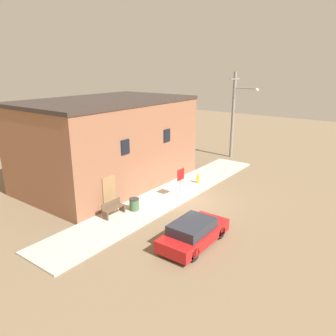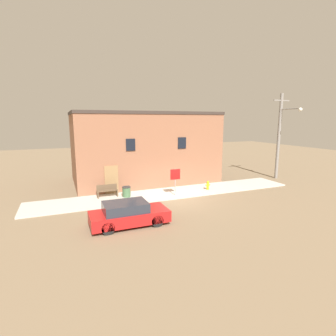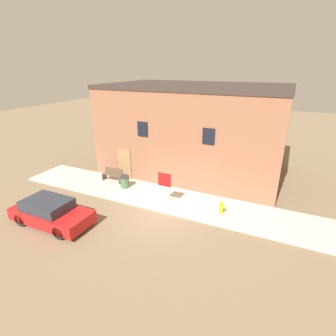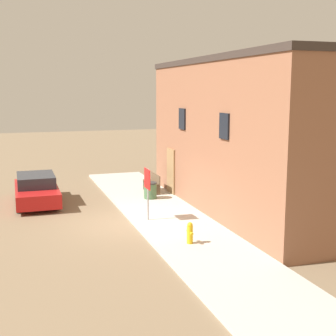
{
  "view_description": "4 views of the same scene",
  "coord_description": "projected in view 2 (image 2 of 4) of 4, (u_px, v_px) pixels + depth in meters",
  "views": [
    {
      "loc": [
        -16.54,
        -10.67,
        8.39
      ],
      "look_at": [
        -0.13,
        1.48,
        2.0
      ],
      "focal_mm": 35.0,
      "sensor_mm": 36.0,
      "label": 1
    },
    {
      "loc": [
        -7.44,
        -16.12,
        5.48
      ],
      "look_at": [
        -0.13,
        1.48,
        2.0
      ],
      "focal_mm": 28.0,
      "sensor_mm": 36.0,
      "label": 2
    },
    {
      "loc": [
        5.64,
        -10.88,
        7.34
      ],
      "look_at": [
        -0.13,
        1.48,
        2.0
      ],
      "focal_mm": 28.0,
      "sensor_mm": 36.0,
      "label": 3
    },
    {
      "loc": [
        16.42,
        -4.02,
        4.94
      ],
      "look_at": [
        -0.13,
        1.48,
        2.0
      ],
      "focal_mm": 50.0,
      "sensor_mm": 36.0,
      "label": 4
    }
  ],
  "objects": [
    {
      "name": "trash_bin",
      "position": [
        126.0,
        192.0,
        18.65
      ],
      "size": [
        0.6,
        0.6,
        0.73
      ],
      "color": "#426642",
      "rests_on": "sidewalk"
    },
    {
      "name": "utility_pole",
      "position": [
        280.0,
        134.0,
        24.32
      ],
      "size": [
        1.8,
        2.44,
        7.9
      ],
      "color": "gray",
      "rests_on": "ground"
    },
    {
      "name": "ground_plane",
      "position": [
        178.0,
        199.0,
        18.44
      ],
      "size": [
        80.0,
        80.0,
        0.0
      ],
      "primitive_type": "plane",
      "color": "#7A664C"
    },
    {
      "name": "brick_building",
      "position": [
        143.0,
        147.0,
        23.84
      ],
      "size": [
        12.2,
        7.67,
        6.18
      ],
      "color": "#8E5B42",
      "rests_on": "ground"
    },
    {
      "name": "sidewalk",
      "position": [
        170.0,
        193.0,
        19.77
      ],
      "size": [
        20.09,
        2.96,
        0.11
      ],
      "color": "#BCB7AD",
      "rests_on": "ground"
    },
    {
      "name": "fire_hydrant",
      "position": [
        208.0,
        185.0,
        20.56
      ],
      "size": [
        0.41,
        0.19,
        0.7
      ],
      "color": "gold",
      "rests_on": "sidewalk"
    },
    {
      "name": "bench",
      "position": [
        107.0,
        191.0,
        18.6
      ],
      "size": [
        1.43,
        0.44,
        0.87
      ],
      "color": "brown",
      "rests_on": "sidewalk"
    },
    {
      "name": "stop_sign",
      "position": [
        175.0,
        177.0,
        18.76
      ],
      "size": [
        0.75,
        0.06,
        1.94
      ],
      "color": "gray",
      "rests_on": "sidewalk"
    },
    {
      "name": "parked_car",
      "position": [
        128.0,
        214.0,
        13.8
      ],
      "size": [
        4.09,
        1.78,
        1.27
      ],
      "color": "black",
      "rests_on": "ground"
    }
  ]
}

